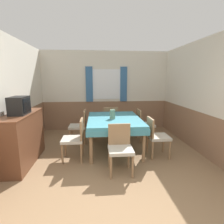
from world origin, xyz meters
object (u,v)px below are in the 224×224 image
(chair_right_far, at_px, (143,123))
(chair_left_far, at_px, (80,125))
(vase, at_px, (112,114))
(dining_table, at_px, (114,122))
(chair_right_near, at_px, (156,135))
(chair_head_near, at_px, (120,146))
(tv, at_px, (19,106))
(sideboard, at_px, (22,138))
(chair_head_window, at_px, (111,119))
(chair_left_near, at_px, (76,137))

(chair_right_far, distance_m, chair_left_far, 1.74)
(vase, bearing_deg, dining_table, 55.75)
(chair_right_near, relative_size, chair_head_near, 1.00)
(chair_right_near, distance_m, tv, 2.85)
(chair_head_near, relative_size, sideboard, 0.63)
(chair_head_window, bearing_deg, chair_left_near, -118.68)
(chair_left_far, distance_m, sideboard, 1.52)
(chair_right_near, bearing_deg, tv, -87.21)
(sideboard, bearing_deg, chair_right_near, 1.20)
(chair_head_near, height_order, tv, tv)
(sideboard, distance_m, tv, 0.69)
(chair_head_window, distance_m, chair_head_near, 2.16)
(chair_left_near, relative_size, sideboard, 0.63)
(chair_left_near, distance_m, tv, 1.25)
(chair_left_far, bearing_deg, chair_left_near, -180.00)
(chair_left_far, distance_m, tv, 1.70)
(dining_table, distance_m, chair_right_far, 1.03)
(chair_right_near, xyz_separation_m, sideboard, (-2.80, -0.06, 0.04))
(chair_left_near, distance_m, chair_head_near, 1.04)
(dining_table, height_order, chair_right_near, chair_right_near)
(chair_head_window, height_order, tv, tv)
(chair_head_near, relative_size, tv, 2.09)
(sideboard, xyz_separation_m, tv, (0.04, -0.08, 0.68))
(chair_left_far, distance_m, chair_head_near, 1.82)
(chair_right_far, relative_size, chair_head_near, 1.00)
(chair_head_window, relative_size, tv, 2.09)
(dining_table, xyz_separation_m, chair_left_near, (-0.87, -0.51, -0.18))
(chair_head_near, relative_size, vase, 4.09)
(chair_left_far, height_order, chair_right_near, same)
(vase, bearing_deg, tv, -162.52)
(chair_left_far, relative_size, sideboard, 0.63)
(chair_head_near, distance_m, vase, 1.08)
(dining_table, relative_size, chair_right_near, 1.92)
(chair_right_far, bearing_deg, chair_left_far, -90.00)
(chair_head_window, bearing_deg, dining_table, -90.00)
(chair_left_near, bearing_deg, vase, -61.65)
(chair_left_near, bearing_deg, chair_head_window, -28.68)
(dining_table, relative_size, chair_right_far, 1.92)
(chair_head_near, bearing_deg, tv, -12.86)
(chair_head_window, height_order, sideboard, sideboard)
(chair_right_far, distance_m, chair_head_near, 1.82)
(chair_head_window, bearing_deg, chair_left_far, -147.07)
(chair_left_far, height_order, vase, vase)
(dining_table, xyz_separation_m, chair_right_far, (0.87, 0.51, -0.18))
(chair_head_window, bearing_deg, vase, -92.37)
(dining_table, height_order, chair_head_near, chair_head_near)
(chair_left_near, bearing_deg, tv, 97.54)
(dining_table, bearing_deg, chair_right_far, 30.55)
(chair_right_far, xyz_separation_m, chair_left_far, (-1.74, 0.00, 0.00))
(chair_left_near, bearing_deg, chair_right_near, -90.00)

